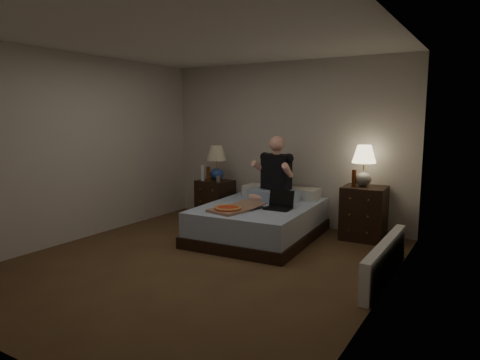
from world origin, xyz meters
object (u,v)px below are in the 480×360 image
Objects in this scene: lamp_left at (217,163)px; laptop at (278,200)px; beer_bottle_left at (208,174)px; nightstand_right at (364,213)px; radiator at (385,260)px; water_bottle at (203,173)px; pizza_box at (228,209)px; beer_bottle_right at (354,178)px; lamp_right at (364,166)px; bed at (260,221)px; soda_can at (218,179)px; nightstand_left at (215,201)px; person at (275,169)px.

lamp_left reaches higher than laptop.
beer_bottle_left is (-0.05, -0.16, -0.16)m from lamp_left.
nightstand_right is 0.45× the size of radiator.
water_bottle is 0.33× the size of pizza_box.
lamp_left is 3.26m from radiator.
beer_bottle_right is at bearing 41.08° from laptop.
lamp_right is at bearing 139.03° from nightstand_right.
radiator is (3.08, -1.07, -0.58)m from water_bottle.
bed reaches higher than radiator.
soda_can reaches higher than bed.
lamp_left is 0.24m from beer_bottle_left.
soda_can is (0.14, -0.17, -0.23)m from lamp_left.
beer_bottle_right reaches higher than nightstand_left.
lamp_left reaches higher than water_bottle.
nightstand_left is at bearing 138.91° from soda_can.
pizza_box is at bearing -50.62° from soda_can.
water_bottle is (-0.16, -0.16, -0.15)m from lamp_left.
laptop is at bearing 55.97° from pizza_box.
bed is at bearing -153.31° from nightstand_right.
nightstand_left is at bearing 142.00° from pizza_box.
lamp_right is at bearing 8.85° from soda_can.
lamp_left is at bearing 151.23° from laptop.
lamp_left is 1.00× the size of lamp_right.
soda_can is (-0.94, 0.38, 0.47)m from bed.
soda_can is at bearing 159.16° from radiator.
laptop is (1.43, -0.64, 0.26)m from nightstand_left.
pizza_box is (0.81, -0.98, -0.20)m from soda_can.
nightstand_right is at bearing 38.72° from laptop.
laptop is (0.30, -0.49, -0.35)m from person.
soda_can is at bearing -33.76° from nightstand_left.
person is (1.13, -0.15, 0.60)m from nightstand_left.
lamp_left is 1.55m from pizza_box.
lamp_right reaches higher than nightstand_right.
nightstand_right is at bearing 7.95° from soda_can.
beer_bottle_right is 0.68× the size of laptop.
beer_bottle_right is 1.78m from pizza_box.
nightstand_right is 1.30× the size of lamp_left.
soda_can is 0.11× the size of person.
laptop reaches higher than nightstand_left.
bed is 3.31× the size of lamp_left.
beer_bottle_left is at bearing -107.70° from lamp_left.
laptop is at bearing -19.28° from beer_bottle_left.
soda_can is at bearing -171.15° from lamp_right.
nightstand_left is at bearing -176.98° from beer_bottle_right.
lamp_left is at bearing -178.11° from beer_bottle_right.
water_bottle is (-2.49, -0.30, 0.42)m from nightstand_right.
beer_bottle_right reaches higher than radiator.
soda_can is 1.01m from person.
bed is at bearing -18.77° from beer_bottle_left.
soda_can is 1.39m from laptop.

